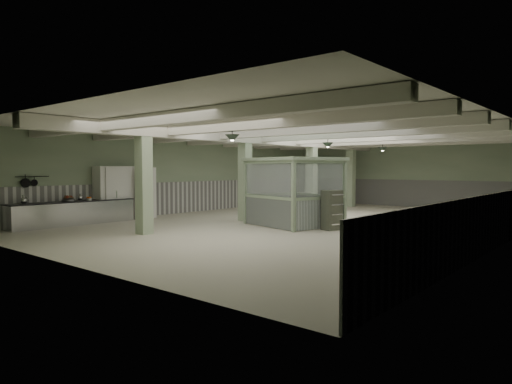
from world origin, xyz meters
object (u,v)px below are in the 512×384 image
Objects in this scene: prep_counter at (73,213)px; filing_cabinet at (332,210)px; guard_booth at (294,179)px; walkin_cooler at (124,193)px.

prep_counter is 3.49× the size of filing_cabinet.
filing_cabinet is (8.25, 5.07, 0.23)m from prep_counter.
prep_counter is at bearing -125.43° from guard_booth.
walkin_cooler reaches higher than filing_cabinet.
guard_booth is (6.44, 5.32, 1.27)m from prep_counter.
walkin_cooler is at bearing 92.11° from prep_counter.
filing_cabinet is at bearing 31.60° from prep_counter.
walkin_cooler is 7.22m from guard_booth.
guard_booth is (6.52, 3.04, 0.59)m from walkin_cooler.
guard_booth is at bearing -170.29° from filing_cabinet.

